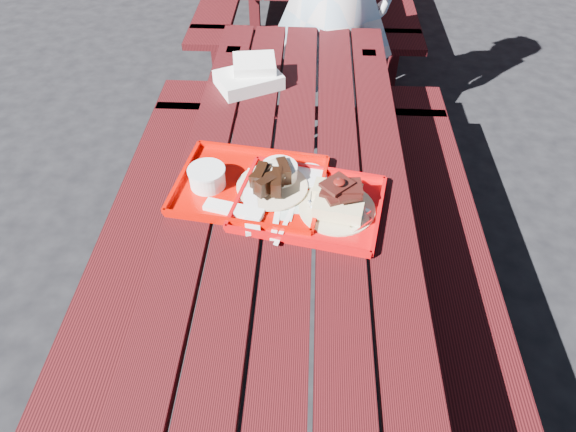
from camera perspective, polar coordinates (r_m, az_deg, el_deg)
The scene contains 5 objects.
ground at distance 2.16m, azimuth 0.21°, elevation -12.79°, with size 60.00×60.00×0.00m, color black.
picnic_table_near at distance 1.71m, azimuth 0.26°, elevation -2.66°, with size 1.41×2.40×0.75m.
near_tray at distance 1.54m, azimuth 2.50°, elevation 2.39°, with size 0.48×0.41×0.14m.
far_tray at distance 1.60m, azimuth -4.56°, elevation 3.51°, with size 0.50×0.41×0.08m.
white_cloth at distance 2.11m, azimuth -4.21°, elevation 15.30°, with size 0.29×0.27×0.10m.
Camera 1 is at (0.05, -1.16, 1.82)m, focal length 32.00 mm.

